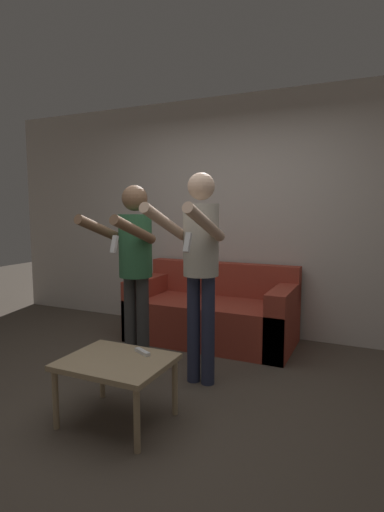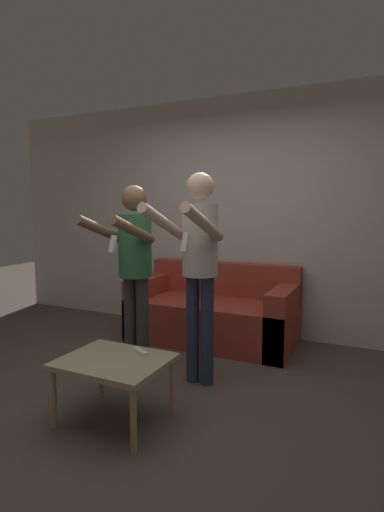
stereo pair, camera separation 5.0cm
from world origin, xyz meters
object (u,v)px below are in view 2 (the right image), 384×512
Objects in this scene: person_standing_left at (134,258)px; person_standing_right at (199,256)px; remote_on_table at (140,352)px; coffee_table at (114,366)px; couch at (213,314)px.

person_standing_left is 0.95× the size of person_standing_right.
person_standing_right is 11.42× the size of remote_on_table.
remote_on_table reaches higher than coffee_table.
person_standing_right reaches higher than person_standing_left.
person_standing_left is 0.95m from remote_on_table.
couch is at bearing 94.91° from remote_on_table.
person_standing_right reaches higher than couch.
couch is 11.66× the size of remote_on_table.
person_standing_right is (0.31, -1.07, 0.77)m from couch.
person_standing_left reaches higher than remote_on_table.
remote_on_table is (0.14, -1.67, 0.16)m from couch.
coffee_table is (0.04, -1.84, 0.09)m from couch.
person_standing_left is at bearing -106.22° from couch.
couch is 1.07× the size of person_standing_left.
couch is 1.69m from remote_on_table.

